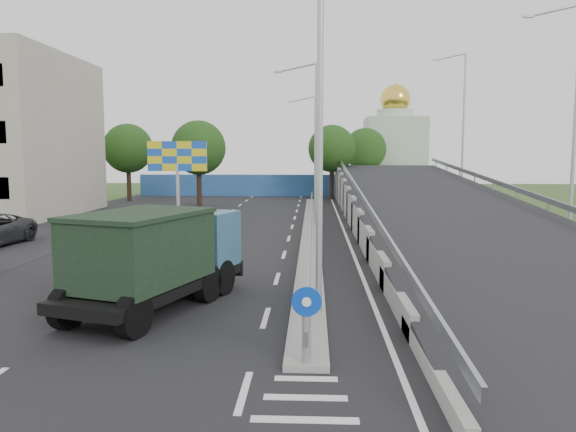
# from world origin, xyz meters

# --- Properties ---
(ground) EXTENTS (160.00, 160.00, 0.00)m
(ground) POSITION_xyz_m (0.00, 0.00, 0.00)
(ground) COLOR #2D4C1E
(ground) RESTS_ON ground
(road_surface) EXTENTS (26.00, 90.00, 0.04)m
(road_surface) POSITION_xyz_m (-3.00, 20.00, 0.00)
(road_surface) COLOR black
(road_surface) RESTS_ON ground
(parking_strip) EXTENTS (8.00, 90.00, 0.05)m
(parking_strip) POSITION_xyz_m (-16.00, 20.00, 0.00)
(parking_strip) COLOR black
(parking_strip) RESTS_ON ground
(median) EXTENTS (1.00, 44.00, 0.20)m
(median) POSITION_xyz_m (0.00, 24.00, 0.10)
(median) COLOR gray
(median) RESTS_ON ground
(overpass_ramp) EXTENTS (10.00, 50.00, 3.50)m
(overpass_ramp) POSITION_xyz_m (7.50, 24.00, 1.75)
(overpass_ramp) COLOR gray
(overpass_ramp) RESTS_ON ground
(median_guardrail) EXTENTS (0.09, 44.00, 0.71)m
(median_guardrail) POSITION_xyz_m (0.00, 24.00, 0.75)
(median_guardrail) COLOR gray
(median_guardrail) RESTS_ON median
(sign_bollard) EXTENTS (0.64, 0.23, 1.67)m
(sign_bollard) POSITION_xyz_m (0.00, 2.17, 1.03)
(sign_bollard) COLOR black
(sign_bollard) RESTS_ON median
(lamp_post_near) EXTENTS (2.74, 0.18, 10.08)m
(lamp_post_near) POSITION_xyz_m (0.11, 6.00, 5.81)
(lamp_post_near) COLOR #B2B5B7
(lamp_post_near) RESTS_ON median
(lamp_post_mid) EXTENTS (2.74, 0.18, 10.08)m
(lamp_post_mid) POSITION_xyz_m (0.11, 26.00, 5.81)
(lamp_post_mid) COLOR #B2B5B7
(lamp_post_mid) RESTS_ON median
(lamp_post_far) EXTENTS (2.74, 0.18, 10.08)m
(lamp_post_far) POSITION_xyz_m (0.11, 46.00, 5.81)
(lamp_post_far) COLOR #B2B5B7
(lamp_post_far) RESTS_ON median
(blue_wall) EXTENTS (30.00, 0.50, 2.40)m
(blue_wall) POSITION_xyz_m (-4.00, 52.00, 1.20)
(blue_wall) COLOR #264D8C
(blue_wall) RESTS_ON ground
(church) EXTENTS (7.00, 7.00, 13.80)m
(church) POSITION_xyz_m (10.00, 60.00, 5.31)
(church) COLOR #B2CCAD
(church) RESTS_ON ground
(billboard) EXTENTS (4.00, 0.24, 5.50)m
(billboard) POSITION_xyz_m (-9.00, 28.00, 4.19)
(billboard) COLOR #B2B5B7
(billboard) RESTS_ON ground
(tree_left_mid) EXTENTS (4.80, 4.80, 7.60)m
(tree_left_mid) POSITION_xyz_m (-10.00, 40.00, 5.18)
(tree_left_mid) COLOR black
(tree_left_mid) RESTS_ON ground
(tree_median_far) EXTENTS (4.80, 4.80, 7.60)m
(tree_median_far) POSITION_xyz_m (2.00, 48.00, 5.18)
(tree_median_far) COLOR black
(tree_median_far) RESTS_ON ground
(tree_left_far) EXTENTS (4.80, 4.80, 7.60)m
(tree_left_far) POSITION_xyz_m (-18.00, 45.00, 5.18)
(tree_left_far) COLOR black
(tree_left_far) RESTS_ON ground
(tree_ramp_far) EXTENTS (4.80, 4.80, 7.60)m
(tree_ramp_far) POSITION_xyz_m (6.00, 55.00, 5.18)
(tree_ramp_far) COLOR black
(tree_ramp_far) RESTS_ON ground
(dump_truck) EXTENTS (4.52, 7.24, 3.00)m
(dump_truck) POSITION_xyz_m (-4.53, 7.00, 1.66)
(dump_truck) COLOR black
(dump_truck) RESTS_ON ground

